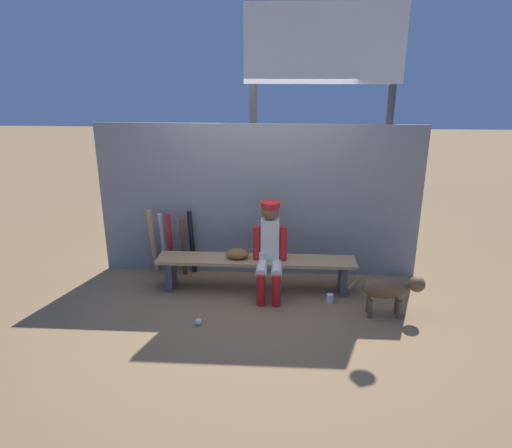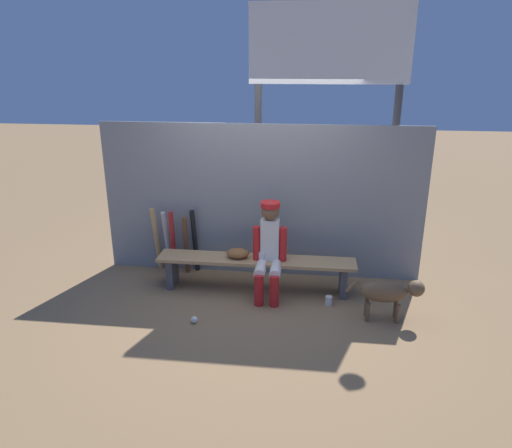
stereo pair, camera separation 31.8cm
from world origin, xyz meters
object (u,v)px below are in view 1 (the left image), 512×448
(player_seated, at_px, (270,247))
(bat_wood_tan, at_px, (153,241))
(bat_aluminum_black, at_px, (192,242))
(bat_aluminum_silver, at_px, (164,243))
(dugout_bench, at_px, (256,265))
(baseball, at_px, (198,322))
(bat_aluminum_red, at_px, (170,244))
(cup_on_bench, at_px, (262,256))
(bat_wood_dark, at_px, (183,247))
(dog, at_px, (390,289))
(scoreboard, at_px, (327,72))
(baseball_glove, at_px, (238,254))
(cup_on_ground, at_px, (330,298))

(player_seated, xyz_separation_m, bat_wood_tan, (-1.56, 0.52, -0.16))
(bat_aluminum_black, bearing_deg, bat_aluminum_silver, -177.78)
(dugout_bench, relative_size, baseball, 32.96)
(player_seated, distance_m, bat_aluminum_red, 1.42)
(bat_aluminum_black, xyz_separation_m, cup_on_bench, (0.96, -0.50, 0.04))
(bat_wood_dark, height_order, bat_wood_tan, bat_wood_tan)
(bat_aluminum_silver, bearing_deg, cup_on_bench, -20.11)
(bat_wood_dark, relative_size, bat_aluminum_silver, 0.94)
(bat_aluminum_red, height_order, baseball, bat_aluminum_red)
(player_seated, bearing_deg, dog, -17.63)
(scoreboard, bearing_deg, bat_aluminum_black, -158.05)
(bat_wood_tan, bearing_deg, player_seated, -18.31)
(dog, bearing_deg, cup_on_bench, 161.62)
(dugout_bench, distance_m, player_seated, 0.35)
(baseball, bearing_deg, dog, 8.82)
(bat_aluminum_red, bearing_deg, bat_wood_dark, 2.37)
(baseball_glove, distance_m, bat_aluminum_silver, 1.12)
(bat_aluminum_black, distance_m, cup_on_bench, 1.08)
(bat_wood_tan, relative_size, baseball, 12.50)
(bat_wood_dark, xyz_separation_m, scoreboard, (1.84, 0.78, 2.18))
(bat_wood_dark, relative_size, bat_aluminum_red, 0.91)
(bat_aluminum_black, height_order, cup_on_ground, bat_aluminum_black)
(bat_aluminum_black, distance_m, scoreboard, 2.85)
(dugout_bench, height_order, bat_aluminum_red, bat_aluminum_red)
(bat_aluminum_silver, relative_size, baseball, 11.65)
(cup_on_ground, bearing_deg, bat_aluminum_black, 157.70)
(baseball, relative_size, cup_on_ground, 0.67)
(bat_wood_tan, bearing_deg, bat_wood_dark, -5.93)
(dugout_bench, xyz_separation_m, bat_aluminum_black, (-0.88, 0.45, 0.11))
(bat_aluminum_red, relative_size, baseball, 12.04)
(dog, bearing_deg, scoreboard, 111.67)
(player_seated, xyz_separation_m, cup_on_bench, (-0.09, 0.05, -0.14))
(dugout_bench, xyz_separation_m, cup_on_bench, (0.08, -0.06, 0.15))
(dugout_bench, bearing_deg, bat_aluminum_black, 153.03)
(bat_aluminum_red, xyz_separation_m, bat_aluminum_silver, (-0.10, 0.07, -0.01))
(baseball, xyz_separation_m, cup_on_bench, (0.66, 0.81, 0.44))
(bat_aluminum_black, distance_m, bat_aluminum_silver, 0.38)
(baseball_glove, relative_size, bat_aluminum_red, 0.31)
(dugout_bench, bearing_deg, bat_aluminum_red, 162.63)
(bat_wood_dark, xyz_separation_m, cup_on_ground, (1.88, -0.65, -0.35))
(dugout_bench, height_order, baseball, dugout_bench)
(bat_wood_tan, xyz_separation_m, dog, (2.92, -0.95, -0.12))
(baseball_glove, height_order, baseball, baseball_glove)
(dugout_bench, distance_m, baseball, 1.08)
(bat_aluminum_red, distance_m, dog, 2.83)
(bat_aluminum_black, relative_size, cup_on_bench, 8.05)
(bat_aluminum_silver, xyz_separation_m, dog, (2.78, -0.97, -0.10))
(baseball_glove, bearing_deg, bat_aluminum_red, 158.71)
(baseball_glove, height_order, bat_aluminum_red, bat_aluminum_red)
(dugout_bench, distance_m, cup_on_bench, 0.18)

